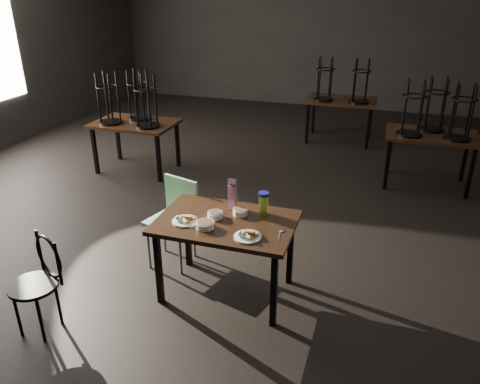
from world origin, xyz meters
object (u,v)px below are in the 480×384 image
(water_bottle, at_px, (263,203))
(school_chair, at_px, (175,214))
(juice_carton, at_px, (232,195))
(bentwood_chair, at_px, (40,277))
(main_table, at_px, (226,228))

(water_bottle, height_order, school_chair, water_bottle)
(water_bottle, distance_m, school_chair, 1.02)
(juice_carton, xyz_separation_m, bentwood_chair, (-1.25, -1.15, -0.40))
(juice_carton, relative_size, bentwood_chair, 0.35)
(juice_carton, height_order, bentwood_chair, juice_carton)
(water_bottle, xyz_separation_m, bentwood_chair, (-1.55, -1.12, -0.37))
(main_table, height_order, bentwood_chair, bentwood_chair)
(juice_carton, bearing_deg, bentwood_chair, -137.27)
(main_table, relative_size, water_bottle, 5.71)
(juice_carton, height_order, school_chair, juice_carton)
(juice_carton, height_order, water_bottle, juice_carton)
(juice_carton, bearing_deg, main_table, -84.41)
(water_bottle, distance_m, bentwood_chair, 1.95)
(bentwood_chair, xyz_separation_m, school_chair, (0.59, 1.27, 0.04))
(main_table, distance_m, juice_carton, 0.33)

